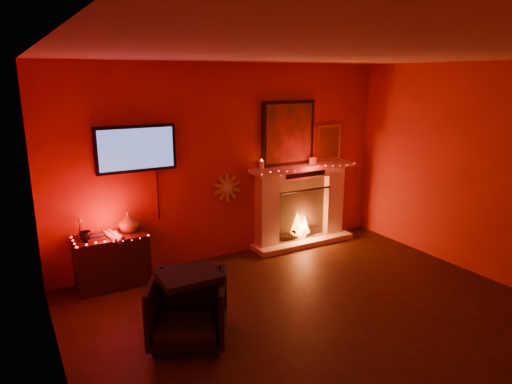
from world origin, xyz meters
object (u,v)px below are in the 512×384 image
armchair (188,309)px  sunburst_clock (227,188)px  tv (136,149)px  console_table (113,258)px  fireplace (300,197)px

armchair → sunburst_clock: bearing=81.9°
tv → console_table: 1.37m
console_table → armchair: (0.36, -1.60, -0.03)m
sunburst_clock → armchair: 2.34m
sunburst_clock → armchair: size_ratio=0.54×
armchair → tv: bearing=115.7°
sunburst_clock → armchair: sunburst_clock is taller
tv → console_table: tv is taller
fireplace → armchair: bearing=-145.4°
fireplace → armchair: (-2.50, -1.73, -0.39)m
tv → armchair: bearing=-92.1°
tv → console_table: (-0.42, -0.19, -1.28)m
sunburst_clock → armchair: (-1.31, -1.82, -0.66)m
console_table → armchair: bearing=-77.4°
fireplace → armchair: 3.07m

